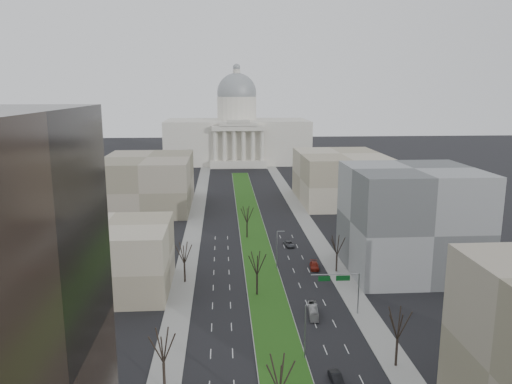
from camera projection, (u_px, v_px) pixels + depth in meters
name	position (u px, v px, depth m)	size (l,w,h in m)	color
ground	(254.00, 238.00, 141.15)	(600.00, 600.00, 0.00)	black
median	(254.00, 238.00, 140.14)	(8.00, 222.03, 0.20)	#999993
sidewalk_left	(186.00, 271.00, 115.54)	(5.00, 330.00, 0.15)	gray
sidewalk_right	(335.00, 267.00, 117.89)	(5.00, 330.00, 0.15)	gray
capitol	(237.00, 134.00, 283.94)	(80.00, 46.00, 55.00)	beige
building_beige_left	(106.00, 258.00, 103.32)	(26.00, 22.00, 14.00)	gray
building_grey_right	(411.00, 220.00, 113.64)	(28.00, 26.00, 24.00)	#575A5C
building_far_left	(148.00, 182.00, 176.04)	(30.00, 40.00, 18.00)	gray
building_far_right	(340.00, 177.00, 185.62)	(30.00, 40.00, 18.00)	gray
tree_left_mid	(163.00, 345.00, 68.24)	(5.40, 5.40, 9.72)	black
tree_left_far	(184.00, 252.00, 107.34)	(5.28, 5.28, 9.50)	black
tree_right_mid	(398.00, 323.00, 74.42)	(5.52, 5.52, 9.94)	black
tree_right_far	(337.00, 245.00, 113.62)	(5.04, 5.04, 9.07)	black
tree_median_a	(280.00, 373.00, 61.45)	(5.40, 5.40, 9.72)	black
tree_median_b	(257.00, 263.00, 100.52)	(5.40, 5.40, 9.72)	black
tree_median_c	(247.00, 214.00, 139.59)	(5.40, 5.40, 9.72)	black
streetlamp_median_b	(306.00, 331.00, 76.93)	(1.90, 0.20, 9.16)	gray
streetlamp_median_c	(277.00, 249.00, 116.00)	(1.90, 0.20, 9.16)	gray
mast_arm_signs	(344.00, 284.00, 92.00)	(9.12, 0.24, 8.09)	gray
car_black	(336.00, 379.00, 71.36)	(1.49, 4.29, 1.41)	black
car_red	(314.00, 266.00, 116.75)	(2.03, 4.98, 1.45)	maroon
car_grey_far	(289.00, 244.00, 133.41)	(2.19, 4.76, 1.32)	#4A4B51
box_van	(313.00, 311.00, 92.54)	(1.54, 6.56, 1.83)	#BBBBBB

